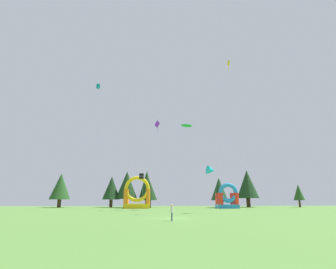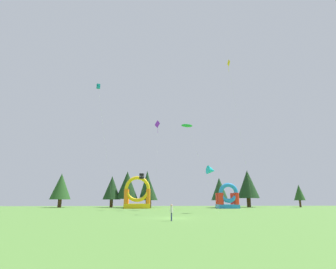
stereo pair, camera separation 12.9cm
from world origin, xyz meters
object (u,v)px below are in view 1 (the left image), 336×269
kite_green_parafoil (187,126)px  inflatable_orange_dome (227,199)px  person_far_side (172,211)px  inflatable_blue_arch (137,197)px  kite_yellow_diamond (228,66)px  kite_purple_diamond (158,125)px  kite_teal_box (98,87)px  kite_black_box (142,176)px  kite_cyan_delta (211,170)px

kite_green_parafoil → inflatable_orange_dome: bearing=37.8°
person_far_side → inflatable_blue_arch: (-5.50, 39.60, 1.75)m
kite_yellow_diamond → kite_purple_diamond: (-12.41, 15.68, -7.29)m
kite_teal_box → kite_green_parafoil: bearing=12.4°
kite_teal_box → kite_purple_diamond: kite_teal_box is taller
kite_green_parafoil → inflatable_blue_arch: bearing=142.0°
person_far_side → kite_green_parafoil: bearing=-180.0°
kite_yellow_diamond → kite_black_box: (-15.70, 10.87, -19.28)m
kite_teal_box → kite_purple_diamond: 15.47m
kite_black_box → kite_teal_box: 21.09m
inflatable_orange_dome → inflatable_blue_arch: bearing=179.2°
kite_teal_box → person_far_side: 38.66m
inflatable_blue_arch → person_far_side: bearing=-82.1°
inflatable_blue_arch → inflatable_orange_dome: inflatable_blue_arch is taller
kite_green_parafoil → kite_cyan_delta: size_ratio=2.47×
kite_black_box → inflatable_orange_dome: (20.64, 12.21, -4.52)m
kite_black_box → inflatable_orange_dome: kite_black_box is taller
kite_teal_box → person_far_side: (13.66, -26.62, -24.48)m
kite_green_parafoil → inflatable_blue_arch: size_ratio=2.50×
kite_cyan_delta → kite_teal_box: size_ratio=0.30×
person_far_side → inflatable_orange_dome: inflatable_orange_dome is taller
kite_teal_box → kite_black_box: bearing=2.7°
kite_black_box → kite_teal_box: (-9.57, -0.45, 18.79)m
kite_green_parafoil → kite_black_box: bearing=-158.8°
kite_teal_box → inflatable_blue_arch: 27.43m
kite_purple_diamond → kite_cyan_delta: bearing=-60.8°
kite_green_parafoil → kite_teal_box: (-19.35, -4.25, 7.11)m
kite_purple_diamond → inflatable_blue_arch: bearing=121.3°
kite_green_parafoil → kite_purple_diamond: 6.58m
inflatable_orange_dome → kite_green_parafoil: bearing=-142.2°
kite_cyan_delta → kite_black_box: 16.00m
kite_green_parafoil → kite_purple_diamond: size_ratio=0.98×
kite_teal_box → inflatable_orange_dome: (30.20, 12.66, -23.30)m
kite_cyan_delta → inflatable_orange_dome: bearing=69.2°
kite_cyan_delta → person_far_side: kite_cyan_delta is taller
kite_purple_diamond → inflatable_blue_arch: (-4.69, 7.72, -15.94)m
kite_purple_diamond → person_far_side: kite_purple_diamond is taller
kite_purple_diamond → person_far_side: bearing=-88.6°
kite_teal_box → inflatable_blue_arch: kite_teal_box is taller
kite_cyan_delta → inflatable_blue_arch: bearing=119.9°
kite_green_parafoil → inflatable_orange_dome: (10.85, 8.41, -16.19)m
kite_black_box → kite_purple_diamond: 13.33m
kite_black_box → inflatable_orange_dome: bearing=30.6°
kite_black_box → inflatable_orange_dome: 24.40m
kite_green_parafoil → inflatable_blue_arch: kite_green_parafoil is taller
kite_green_parafoil → kite_black_box: kite_green_parafoil is taller
kite_black_box → kite_teal_box: size_ratio=0.28×
kite_green_parafoil → inflatable_blue_arch: 21.10m
kite_purple_diamond → inflatable_orange_dome: kite_purple_diamond is taller
kite_black_box → inflatable_blue_arch: (-1.40, 12.53, -3.95)m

